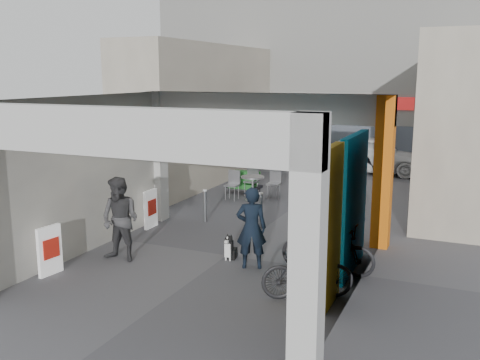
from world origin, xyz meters
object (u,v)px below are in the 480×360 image
at_px(man_with_dog, 251,228).
at_px(man_elderly, 351,207).
at_px(produce_stand, 244,185).
at_px(bicycle_front, 328,249).
at_px(border_collie, 230,249).
at_px(cafe_set, 252,188).
at_px(man_back_turned, 120,220).
at_px(bicycle_rear, 308,272).
at_px(white_van, 371,154).
at_px(man_crates, 358,168).

height_order(man_with_dog, man_elderly, man_with_dog).
bearing_deg(produce_stand, bicycle_front, -47.50).
height_order(border_collie, man_with_dog, man_with_dog).
bearing_deg(border_collie, cafe_set, 96.98).
bearing_deg(bicycle_front, man_back_turned, 104.15).
distance_m(cafe_set, man_elderly, 4.91).
bearing_deg(bicycle_rear, produce_stand, 3.88).
relative_size(cafe_set, white_van, 0.34).
relative_size(cafe_set, man_crates, 0.87).
height_order(man_crates, bicycle_front, man_crates).
relative_size(man_crates, bicycle_front, 0.92).
distance_m(bicycle_rear, white_van, 13.09).
distance_m(produce_stand, bicycle_front, 7.53).
xyz_separation_m(man_crates, bicycle_front, (0.92, -7.47, -0.38)).
distance_m(border_collie, man_back_turned, 2.43).
xyz_separation_m(produce_stand, bicycle_rear, (4.43, -7.49, 0.21)).
relative_size(border_collie, man_elderly, 0.37).
bearing_deg(cafe_set, man_back_turned, -92.83).
bearing_deg(man_back_turned, white_van, 76.73).
bearing_deg(man_back_turned, man_with_dog, 14.69).
xyz_separation_m(man_crates, bicycle_rear, (0.92, -8.87, -0.39)).
relative_size(man_back_turned, white_van, 0.40).
relative_size(produce_stand, border_collie, 1.93).
bearing_deg(man_back_turned, bicycle_rear, -4.48).
relative_size(man_with_dog, white_van, 0.38).
bearing_deg(man_elderly, bicycle_rear, -95.47).
height_order(border_collie, white_van, white_van).
height_order(produce_stand, man_elderly, man_elderly).
bearing_deg(white_van, man_crates, -176.51).
relative_size(border_collie, man_with_dog, 0.34).
bearing_deg(bicycle_front, white_van, 6.14).
bearing_deg(produce_stand, man_elderly, -32.99).
bearing_deg(bicycle_rear, man_back_turned, 58.77).
distance_m(border_collie, bicycle_rear, 2.54).
distance_m(man_with_dog, man_back_turned, 2.82).
bearing_deg(man_with_dog, produce_stand, -88.16).
relative_size(cafe_set, man_back_turned, 0.85).
distance_m(man_back_turned, bicycle_front, 4.39).
distance_m(man_elderly, bicycle_rear, 3.93).
relative_size(man_elderly, bicycle_rear, 0.93).
height_order(produce_stand, man_with_dog, man_with_dog).
bearing_deg(produce_stand, man_crates, 27.92).
bearing_deg(white_van, man_elderly, -173.71).
bearing_deg(man_with_dog, man_crates, -116.85).
xyz_separation_m(bicycle_front, bicycle_rear, (0.00, -1.40, -0.01)).
bearing_deg(bicycle_rear, bicycle_front, -26.70).
bearing_deg(bicycle_front, man_elderly, 2.03).
relative_size(man_with_dog, man_crates, 0.97).
bearing_deg(produce_stand, border_collie, -63.08).
bearing_deg(man_elderly, cafe_set, 134.74).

